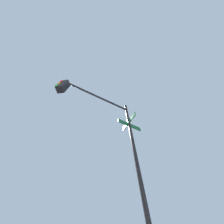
{
  "coord_description": "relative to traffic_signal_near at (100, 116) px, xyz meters",
  "views": [
    {
      "loc": [
        -6.7,
        -4.23,
        0.96
      ],
      "look_at": [
        -6.41,
        -6.55,
        4.61
      ],
      "focal_mm": 18.81,
      "sensor_mm": 36.0,
      "label": 1
    }
  ],
  "objects": [
    {
      "name": "traffic_signal_near",
      "position": [
        0.0,
        0.0,
        0.0
      ],
      "size": [
        3.23,
        2.35,
        6.44
      ],
      "color": "black",
      "rests_on": "ground_plane"
    }
  ]
}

